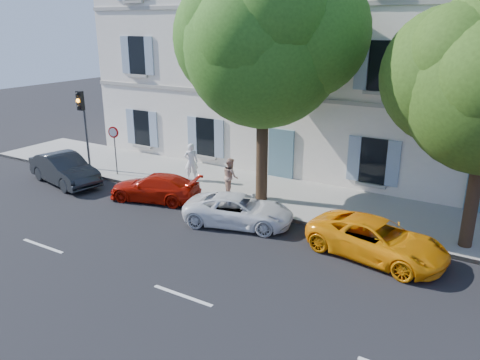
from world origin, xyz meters
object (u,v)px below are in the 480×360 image
Objects in this scene: car_dark_sedan at (64,169)px; pedestrian_b at (231,176)px; tree_left at (264,48)px; car_white_coupe at (239,210)px; car_yellow_supercar at (377,239)px; car_red_coupe at (155,187)px; road_sign at (114,140)px; traffic_light at (82,113)px; pedestrian_a at (191,162)px.

pedestrian_b reaches higher than car_dark_sedan.
car_white_coupe is at bearing -81.51° from tree_left.
car_dark_sedan is 2.68× the size of pedestrian_b.
car_yellow_supercar is 2.79× the size of pedestrian_b.
pedestrian_b reaches higher than car_yellow_supercar.
pedestrian_b is (2.59, 1.97, 0.38)m from car_red_coupe.
tree_left is 4.01× the size of road_sign.
car_white_coupe is 1.03× the size of traffic_light.
car_white_coupe is at bearing 100.50° from car_yellow_supercar.
pedestrian_b is at bearing 81.95° from car_yellow_supercar.
car_dark_sedan is at bearing 75.51° from car_white_coupe.
pedestrian_a reaches higher than car_red_coupe.
tree_left is 5.40× the size of pedestrian_a.
traffic_light is (-15.20, 1.67, 2.40)m from car_yellow_supercar.
pedestrian_b is at bearing -60.03° from car_dark_sedan.
tree_left is at bearing -61.86° from car_dark_sedan.
tree_left is 6.72m from pedestrian_a.
road_sign reaches higher than pedestrian_b.
road_sign is at bearing 3.93° from traffic_light.
road_sign reaches higher than car_dark_sedan.
car_dark_sedan is 8.11m from pedestrian_b.
car_yellow_supercar is 7.37m from pedestrian_b.
car_dark_sedan is 0.45× the size of tree_left.
car_white_coupe is at bearing 107.36° from pedestrian_a.
car_red_coupe is at bearing -152.39° from tree_left.
road_sign is 1.35× the size of pedestrian_a.
tree_left reaches higher than traffic_light.
car_dark_sedan is at bearing -164.19° from tree_left.
pedestrian_a is at bearing 171.96° from tree_left.
pedestrian_b is (-1.45, -0.14, -5.38)m from tree_left.
tree_left is at bearing 76.37° from car_yellow_supercar.
road_sign reaches higher than pedestrian_a.
road_sign is (-8.14, 1.83, 1.31)m from car_white_coupe.
car_red_coupe is 4.22m from road_sign.
traffic_light is at bearing 47.40° from pedestrian_b.
pedestrian_b is (-1.82, 2.33, 0.39)m from car_white_coupe.
road_sign is (1.89, 0.13, -1.15)m from traffic_light.
car_dark_sedan is 14.71m from car_yellow_supercar.
car_white_coupe is 8.45m from road_sign.
car_dark_sedan is 1.80× the size of road_sign.
road_sign is at bearing -126.01° from car_red_coupe.
car_dark_sedan is 1.09× the size of car_red_coupe.
car_yellow_supercar is at bearing -7.70° from road_sign.
tree_left reaches higher than car_yellow_supercar.
car_dark_sedan is at bearing -125.63° from road_sign.
car_yellow_supercar is at bearing 73.57° from car_red_coupe.
car_yellow_supercar is at bearing -155.18° from pedestrian_b.
car_red_coupe is 1.00× the size of traffic_light.
car_white_coupe is 0.43× the size of tree_left.
car_yellow_supercar is 1.87× the size of road_sign.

